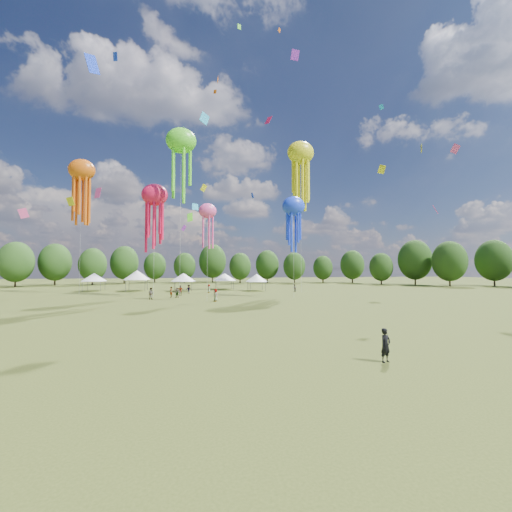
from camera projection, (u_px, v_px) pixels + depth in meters
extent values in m
plane|color=#384416|center=(237.00, 366.00, 15.72)|extent=(300.00, 300.00, 0.00)
imported|color=black|center=(386.00, 345.00, 16.41)|extent=(0.72, 0.58, 1.71)
imported|color=gray|center=(151.00, 294.00, 49.58)|extent=(1.09, 1.00, 1.80)
imported|color=gray|center=(209.00, 288.00, 63.62)|extent=(0.69, 0.91, 1.67)
imported|color=gray|center=(295.00, 288.00, 65.38)|extent=(0.73, 0.86, 1.54)
imported|color=gray|center=(189.00, 289.00, 61.49)|extent=(1.14, 0.73, 1.67)
imported|color=gray|center=(180.00, 291.00, 56.08)|extent=(1.09, 0.49, 1.82)
imported|color=gray|center=(177.00, 293.00, 52.56)|extent=(1.59, 1.10, 1.65)
imported|color=gray|center=(171.00, 292.00, 53.13)|extent=(0.46, 0.67, 1.78)
imported|color=gray|center=(216.00, 295.00, 46.78)|extent=(0.92, 1.04, 1.79)
cylinder|color=#47474C|center=(82.00, 287.00, 66.43)|extent=(0.08, 0.08, 2.00)
cylinder|color=#47474C|center=(88.00, 286.00, 69.89)|extent=(0.08, 0.08, 2.00)
cylinder|color=#47474C|center=(101.00, 287.00, 67.12)|extent=(0.08, 0.08, 2.00)
cylinder|color=#47474C|center=(105.00, 286.00, 70.57)|extent=(0.08, 0.08, 2.00)
cube|color=white|center=(94.00, 281.00, 68.54)|extent=(3.92, 3.92, 0.10)
cone|color=white|center=(94.00, 277.00, 68.58)|extent=(5.10, 5.10, 1.71)
cylinder|color=#47474C|center=(125.00, 286.00, 66.44)|extent=(0.08, 0.08, 2.32)
cylinder|color=#47474C|center=(129.00, 285.00, 70.21)|extent=(0.08, 0.08, 2.32)
cylinder|color=#47474C|center=(145.00, 286.00, 67.19)|extent=(0.08, 0.08, 2.32)
cylinder|color=#47474C|center=(147.00, 285.00, 70.96)|extent=(0.08, 0.08, 2.32)
cube|color=white|center=(137.00, 280.00, 68.75)|extent=(4.25, 4.25, 0.10)
cone|color=white|center=(137.00, 275.00, 68.79)|extent=(5.52, 5.52, 1.99)
cylinder|color=#47474C|center=(174.00, 287.00, 66.02)|extent=(0.08, 0.08, 2.00)
cylinder|color=#47474C|center=(175.00, 286.00, 69.52)|extent=(0.08, 0.08, 2.00)
cylinder|color=#47474C|center=(192.00, 287.00, 66.71)|extent=(0.08, 0.08, 2.00)
cylinder|color=#47474C|center=(192.00, 286.00, 70.21)|extent=(0.08, 0.08, 2.00)
cube|color=white|center=(183.00, 281.00, 68.16)|extent=(3.97, 3.97, 0.10)
cone|color=white|center=(183.00, 277.00, 68.19)|extent=(5.16, 5.16, 1.71)
cylinder|color=#47474C|center=(217.00, 285.00, 72.26)|extent=(0.08, 0.08, 1.93)
cylinder|color=#47474C|center=(216.00, 285.00, 75.94)|extent=(0.08, 0.08, 1.93)
cylinder|color=#47474C|center=(233.00, 285.00, 72.99)|extent=(0.08, 0.08, 1.93)
cylinder|color=#47474C|center=(231.00, 285.00, 76.67)|extent=(0.08, 0.08, 1.93)
cube|color=white|center=(224.00, 281.00, 74.50)|extent=(4.15, 4.15, 0.10)
cone|color=white|center=(224.00, 277.00, 74.54)|extent=(5.40, 5.40, 1.65)
cylinder|color=#47474C|center=(250.00, 287.00, 67.24)|extent=(0.08, 0.08, 1.88)
cylinder|color=#47474C|center=(248.00, 286.00, 70.43)|extent=(0.08, 0.08, 1.88)
cylinder|color=#47474C|center=(266.00, 287.00, 67.87)|extent=(0.08, 0.08, 1.88)
cylinder|color=#47474C|center=(262.00, 286.00, 71.06)|extent=(0.08, 0.08, 1.88)
cube|color=white|center=(257.00, 282.00, 69.19)|extent=(3.65, 3.65, 0.10)
cone|color=white|center=(257.00, 278.00, 69.22)|extent=(4.74, 4.74, 1.61)
ellipsoid|color=#F01548|center=(155.00, 195.00, 55.21)|extent=(4.43, 3.10, 3.76)
cylinder|color=beige|center=(154.00, 245.00, 54.87)|extent=(0.03, 0.03, 17.44)
ellipsoid|color=#57EE27|center=(181.00, 141.00, 53.75)|extent=(5.04, 3.53, 4.28)
cylinder|color=beige|center=(180.00, 218.00, 53.24)|extent=(0.03, 0.03, 26.17)
ellipsoid|color=#1C3EFD|center=(293.00, 206.00, 53.40)|extent=(3.83, 2.68, 3.26)
cylinder|color=beige|center=(294.00, 252.00, 53.10)|extent=(0.03, 0.03, 15.16)
ellipsoid|color=#D9590D|center=(82.00, 170.00, 60.94)|extent=(4.79, 3.35, 4.07)
cylinder|color=beige|center=(80.00, 232.00, 60.48)|extent=(0.03, 0.03, 23.49)
ellipsoid|color=#FF4B9F|center=(208.00, 211.00, 46.93)|extent=(2.59, 1.81, 2.20)
cylinder|color=beige|center=(207.00, 256.00, 46.67)|extent=(0.03, 0.03, 13.20)
ellipsoid|color=yellow|center=(301.00, 153.00, 65.05)|extent=(5.49, 3.84, 4.67)
cylinder|color=beige|center=(301.00, 222.00, 64.50)|extent=(0.03, 0.03, 28.23)
cube|color=#D9590D|center=(218.00, 80.00, 52.62)|extent=(0.25, 0.84, 1.03)
cube|color=yellow|center=(204.00, 188.00, 79.60)|extent=(1.80, 1.15, 1.91)
cube|color=#57EE27|center=(304.00, 181.00, 86.31)|extent=(0.36, 0.68, 0.89)
cube|color=#1C3EFD|center=(115.00, 57.00, 48.23)|extent=(0.74, 1.04, 1.37)
cube|color=#189ACE|center=(195.00, 207.00, 56.25)|extent=(1.08, 0.91, 1.34)
cube|color=#FF4B9F|center=(455.00, 149.00, 43.86)|extent=(1.22, 0.60, 1.43)
cube|color=purple|center=(295.00, 55.00, 57.04)|extent=(1.62, 0.42, 1.98)
cube|color=#D9590D|center=(215.00, 92.00, 72.15)|extent=(0.71, 0.40, 0.97)
cube|color=yellow|center=(421.00, 149.00, 48.18)|extent=(0.55, 0.89, 1.27)
cube|color=#1C3EFD|center=(92.00, 64.00, 32.37)|extent=(1.16, 1.57, 2.16)
cube|color=#189ACE|center=(204.00, 118.00, 59.52)|extent=(1.94, 1.42, 2.62)
cube|color=#FF4B9F|center=(98.00, 193.00, 70.52)|extent=(1.68, 1.59, 2.38)
cube|color=#F01548|center=(268.00, 120.00, 71.54)|extent=(1.58, 1.42, 2.00)
cube|color=yellow|center=(382.00, 169.00, 70.99)|extent=(1.65, 0.88, 2.04)
cube|color=#57EE27|center=(239.00, 27.00, 61.52)|extent=(0.69, 0.44, 0.99)
cube|color=#1C3EFD|center=(252.00, 195.00, 85.40)|extent=(0.67, 1.10, 1.45)
cube|color=#189ACE|center=(381.00, 107.00, 51.60)|extent=(0.78, 0.37, 0.96)
cube|color=#FF4B9F|center=(23.00, 213.00, 70.17)|extent=(1.84, 1.36, 2.46)
cube|color=purple|center=(184.00, 228.00, 66.40)|extent=(1.16, 0.79, 1.33)
cube|color=#F01548|center=(435.00, 209.00, 50.91)|extent=(1.45, 1.15, 1.57)
cube|color=#D9590D|center=(279.00, 30.00, 67.56)|extent=(0.75, 0.50, 0.99)
cube|color=yellow|center=(70.00, 201.00, 46.06)|extent=(1.22, 0.67, 1.31)
cube|color=#57EE27|center=(190.00, 217.00, 74.96)|extent=(1.28, 1.85, 2.32)
cylinder|color=#38281C|center=(15.00, 280.00, 83.25)|extent=(0.44, 0.44, 3.36)
ellipsoid|color=#224115|center=(16.00, 262.00, 83.44)|extent=(8.40, 8.40, 10.51)
cylinder|color=#38281C|center=(55.00, 279.00, 91.67)|extent=(0.44, 0.44, 3.41)
ellipsoid|color=#224115|center=(55.00, 262.00, 91.87)|extent=(8.53, 8.53, 10.66)
cylinder|color=#38281C|center=(92.00, 280.00, 93.17)|extent=(0.44, 0.44, 3.07)
ellipsoid|color=#224115|center=(93.00, 265.00, 93.34)|extent=(7.66, 7.66, 9.58)
cylinder|color=#38281C|center=(124.00, 278.00, 102.70)|extent=(0.44, 0.44, 3.43)
ellipsoid|color=#224115|center=(124.00, 263.00, 102.89)|extent=(8.58, 8.58, 10.73)
cylinder|color=#38281C|center=(155.00, 278.00, 109.90)|extent=(0.44, 0.44, 2.95)
ellipsoid|color=#224115|center=(155.00, 266.00, 110.07)|extent=(7.37, 7.37, 9.21)
cylinder|color=#38281C|center=(185.00, 278.00, 108.03)|extent=(0.44, 0.44, 2.89)
ellipsoid|color=#224115|center=(185.00, 266.00, 108.20)|extent=(7.23, 7.23, 9.04)
cylinder|color=#38281C|center=(213.00, 277.00, 114.26)|extent=(0.44, 0.44, 3.84)
ellipsoid|color=#224115|center=(213.00, 261.00, 114.48)|extent=(9.60, 9.60, 11.99)
cylinder|color=#38281C|center=(240.00, 279.00, 105.02)|extent=(0.44, 0.44, 2.84)
ellipsoid|color=#224115|center=(240.00, 266.00, 105.18)|extent=(7.11, 7.11, 8.89)
cylinder|color=#38281C|center=(267.00, 278.00, 109.46)|extent=(0.44, 0.44, 3.16)
ellipsoid|color=#224115|center=(267.00, 265.00, 109.64)|extent=(7.91, 7.91, 9.88)
cylinder|color=#38281C|center=(294.00, 279.00, 105.33)|extent=(0.44, 0.44, 2.88)
ellipsoid|color=#224115|center=(294.00, 266.00, 105.49)|extent=(7.21, 7.21, 9.01)
cylinder|color=#38281C|center=(323.00, 279.00, 109.35)|extent=(0.44, 0.44, 2.63)
ellipsoid|color=#224115|center=(323.00, 268.00, 109.49)|extent=(6.57, 6.57, 8.22)
cylinder|color=#38281C|center=(352.00, 278.00, 107.66)|extent=(0.44, 0.44, 3.13)
ellipsoid|color=#224115|center=(352.00, 265.00, 107.84)|extent=(7.81, 7.81, 9.77)
cylinder|color=#38281C|center=(381.00, 280.00, 96.58)|extent=(0.44, 0.44, 2.72)
ellipsoid|color=#224115|center=(381.00, 267.00, 96.73)|extent=(6.80, 6.80, 8.50)
cylinder|color=#38281C|center=(415.00, 278.00, 95.58)|extent=(0.44, 0.44, 3.81)
ellipsoid|color=#224115|center=(415.00, 260.00, 95.79)|extent=(9.52, 9.52, 11.90)
cylinder|color=#38281C|center=(450.00, 280.00, 87.33)|extent=(0.44, 0.44, 3.51)
ellipsoid|color=#224115|center=(449.00, 261.00, 87.53)|extent=(8.78, 8.78, 10.97)
cylinder|color=#38281C|center=(494.00, 279.00, 88.32)|extent=(0.44, 0.44, 3.64)
ellipsoid|color=#224115|center=(494.00, 260.00, 88.52)|extent=(9.10, 9.10, 11.37)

